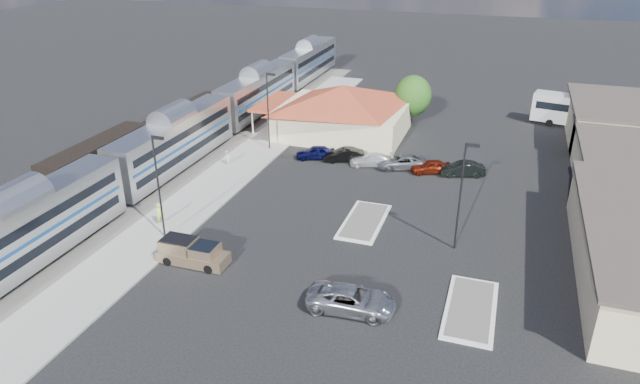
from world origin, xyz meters
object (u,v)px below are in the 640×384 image
(coach_bus, at_px, (585,111))
(station_depot, at_px, (343,110))
(suv, at_px, (351,300))
(pickup_truck, at_px, (193,253))

(coach_bus, bearing_deg, station_depot, 124.29)
(suv, xyz_separation_m, coach_bus, (17.64, 46.54, 1.48))
(pickup_truck, height_order, coach_bus, coach_bus)
(station_depot, height_order, pickup_truck, station_depot)
(station_depot, relative_size, suv, 3.05)
(pickup_truck, bearing_deg, station_depot, -3.98)
(coach_bus, bearing_deg, pickup_truck, 157.01)
(pickup_truck, distance_m, coach_bus, 54.24)
(suv, distance_m, coach_bus, 49.79)
(station_depot, bearing_deg, pickup_truck, -93.75)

